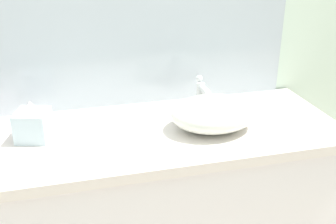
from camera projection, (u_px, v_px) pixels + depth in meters
bathroom_wall_rear at (102, 12)px, 1.66m from camera, size 6.00×0.06×2.60m
sink_basin at (213, 113)px, 1.56m from camera, size 0.34×0.26×0.13m
faucet at (201, 94)px, 1.68m from camera, size 0.03×0.13×0.16m
tissue_box at (33, 123)px, 1.47m from camera, size 0.14×0.14×0.15m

